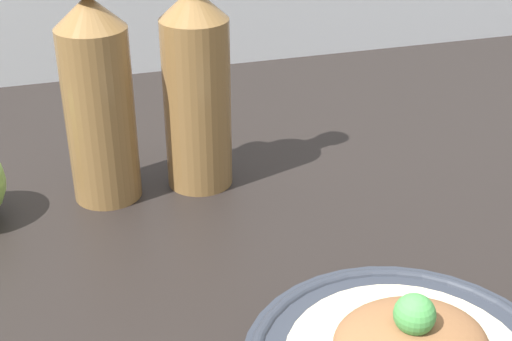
% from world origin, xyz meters
% --- Properties ---
extents(ground_plane, '(1.80, 1.10, 0.04)m').
position_xyz_m(ground_plane, '(0.00, 0.00, -0.02)').
color(ground_plane, black).
extents(cider_bottle_left, '(0.07, 0.07, 0.26)m').
position_xyz_m(cider_bottle_left, '(-0.08, 0.18, 0.11)').
color(cider_bottle_left, olive).
rests_on(cider_bottle_left, ground_plane).
extents(cider_bottle_right, '(0.07, 0.07, 0.26)m').
position_xyz_m(cider_bottle_right, '(0.01, 0.18, 0.11)').
color(cider_bottle_right, olive).
rests_on(cider_bottle_right, ground_plane).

